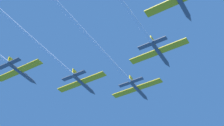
{
  "coord_description": "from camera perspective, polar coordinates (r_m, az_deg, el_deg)",
  "views": [
    {
      "loc": [
        43.74,
        -90.54,
        -71.01
      ],
      "look_at": [
        0.45,
        -19.21,
        -0.27
      ],
      "focal_mm": 49.76,
      "sensor_mm": 36.0,
      "label": 1
    }
  ],
  "objects": [
    {
      "name": "jet_right_wing",
      "position": [
        91.23,
        2.33,
        10.55
      ],
      "size": [
        20.93,
        77.31,
        3.47
      ],
      "color": "#4C5660"
    },
    {
      "name": "jet_left_wing",
      "position": [
        103.89,
        -14.11,
        3.96
      ],
      "size": [
        20.93,
        83.83,
        3.47
      ],
      "color": "#4C5660"
    },
    {
      "name": "jet_lead",
      "position": [
        105.85,
        -1.33,
        1.63
      ],
      "size": [
        20.93,
        77.82,
        3.47
      ],
      "color": "#4C5660"
    }
  ]
}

